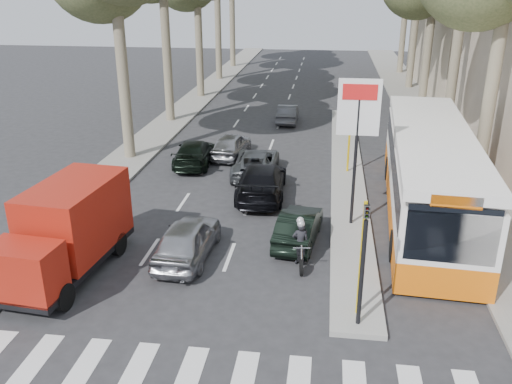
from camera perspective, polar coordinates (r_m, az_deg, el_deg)
ground at (r=16.69m, az=-0.97°, el=-10.27°), size 120.00×120.00×0.00m
sidewalk_right at (r=40.50m, az=16.76°, el=8.18°), size 3.20×70.00×0.12m
median_left at (r=44.11m, az=-5.94°, el=10.00°), size 2.40×64.00×0.12m
traffic_island at (r=26.52m, az=9.56°, el=2.04°), size 1.50×26.00×0.16m
billboard at (r=19.72m, az=10.60°, el=6.20°), size 1.50×12.10×5.60m
traffic_light_island at (r=14.06m, az=11.31°, el=-5.57°), size 0.16×0.41×3.60m
silver_hatchback at (r=18.32m, az=-7.24°, el=-4.95°), size 1.77×4.05×1.36m
dark_hatchback at (r=19.32m, az=4.51°, el=-3.65°), size 1.69×3.75×1.19m
queue_car_a at (r=25.93m, az=0.01°, el=3.13°), size 2.11×4.41×1.21m
queue_car_b at (r=23.28m, az=0.60°, el=1.22°), size 2.19×4.98×1.42m
queue_car_c at (r=28.66m, az=-2.64°, el=4.98°), size 1.86×3.89×1.28m
queue_car_d at (r=35.77m, az=3.36°, el=8.25°), size 1.26×3.60×1.19m
queue_car_e at (r=27.57m, az=-6.51°, el=4.15°), size 2.04×4.39×1.24m
red_truck at (r=17.91m, az=-19.21°, el=-3.75°), size 2.49×5.51×2.86m
city_bus at (r=22.14m, az=17.74°, el=2.10°), size 3.73×13.25×3.45m
motorcycle at (r=17.92m, az=4.65°, el=-5.28°), size 0.75×1.89×1.61m
pedestrian_near at (r=26.82m, az=20.79°, el=3.26°), size 0.62×1.10×1.81m
pedestrian_far at (r=26.01m, az=19.46°, el=2.87°), size 1.26×1.00×1.79m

